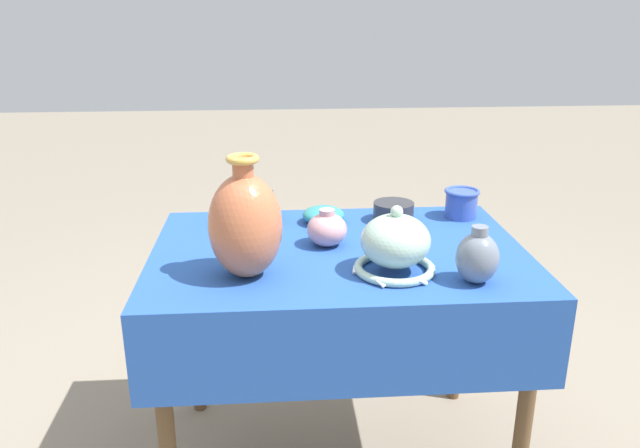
% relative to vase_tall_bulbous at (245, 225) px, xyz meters
% --- Properties ---
extents(display_table, '(1.04, 0.72, 0.71)m').
position_rel_vase_tall_bulbous_xyz_m(display_table, '(0.25, 0.15, -0.22)').
color(display_table, brown).
rests_on(display_table, ground_plane).
extents(vase_tall_bulbous, '(0.18, 0.18, 0.31)m').
position_rel_vase_tall_bulbous_xyz_m(vase_tall_bulbous, '(0.00, 0.00, 0.00)').
color(vase_tall_bulbous, '#BC6642').
rests_on(vase_tall_bulbous, display_table).
extents(vase_dome_bell, '(0.22, 0.21, 0.18)m').
position_rel_vase_tall_bulbous_xyz_m(vase_dome_bell, '(0.37, -0.01, -0.06)').
color(vase_dome_bell, '#A8CCB7').
rests_on(vase_dome_bell, display_table).
extents(mosaic_tile_box, '(0.15, 0.13, 0.08)m').
position_rel_vase_tall_bulbous_xyz_m(mosaic_tile_box, '(0.01, 0.41, -0.09)').
color(mosaic_tile_box, '#232328').
rests_on(mosaic_tile_box, display_table).
extents(bowl_shallow_teal, '(0.13, 0.13, 0.05)m').
position_rel_vase_tall_bulbous_xyz_m(bowl_shallow_teal, '(0.22, 0.38, -0.11)').
color(bowl_shallow_teal, teal).
rests_on(bowl_shallow_teal, display_table).
extents(cup_wide_cobalt, '(0.11, 0.11, 0.09)m').
position_rel_vase_tall_bulbous_xyz_m(cup_wide_cobalt, '(0.67, 0.41, -0.09)').
color(cup_wide_cobalt, '#3851A8').
rests_on(cup_wide_cobalt, display_table).
extents(jar_round_rose, '(0.11, 0.11, 0.11)m').
position_rel_vase_tall_bulbous_xyz_m(jar_round_rose, '(0.22, 0.19, -0.09)').
color(jar_round_rose, '#D19399').
rests_on(jar_round_rose, display_table).
extents(jar_round_slate, '(0.10, 0.10, 0.15)m').
position_rel_vase_tall_bulbous_xyz_m(jar_round_slate, '(0.56, -0.08, -0.07)').
color(jar_round_slate, slate).
rests_on(jar_round_slate, display_table).
extents(pot_squat_charcoal, '(0.13, 0.13, 0.06)m').
position_rel_vase_tall_bulbous_xyz_m(pot_squat_charcoal, '(0.44, 0.39, -0.11)').
color(pot_squat_charcoal, '#2D2D33').
rests_on(pot_squat_charcoal, display_table).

